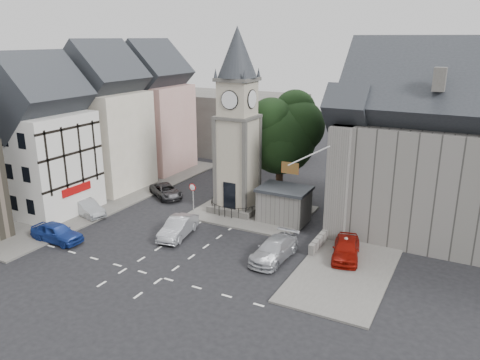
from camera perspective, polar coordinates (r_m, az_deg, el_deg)
The scene contains 23 objects.
ground at distance 36.94m, azimuth -6.18°, elevation -7.60°, with size 120.00×120.00×0.00m, color black.
pavement_west at distance 48.60m, azimuth -14.58°, elevation -1.84°, with size 6.00×30.00×0.14m, color #595651.
pavement_east at distance 39.47m, azimuth 15.38°, elevation -6.36°, with size 6.00×26.00×0.14m, color #595651.
central_island at distance 42.60m, azimuth 1.49°, elevation -3.95°, with size 10.00×8.00×0.16m, color #595651.
road_markings at distance 33.01m, azimuth -11.56°, elevation -11.02°, with size 20.00×8.00×0.01m, color silver.
clock_tower at distance 41.08m, azimuth -0.32°, elevation 6.93°, with size 4.86×4.86×16.25m.
stone_shelter at distance 40.40m, azimuth 5.40°, elevation -2.99°, with size 4.30×3.30×3.08m.
town_tree at distance 44.91m, azimuth 4.97°, elevation 6.25°, with size 7.20×7.20×10.80m.
warning_sign_post at distance 42.06m, azimuth -5.80°, elevation -1.50°, with size 0.70×0.19×2.85m.
terrace_pink at distance 56.37m, azimuth -10.56°, elevation 7.82°, with size 8.10×7.60×12.80m.
terrace_cream at distance 50.42m, azimuth -16.17°, elevation 6.37°, with size 8.10×7.60×12.80m.
terrace_tudor at distance 45.18m, azimuth -23.08°, elevation 3.98°, with size 8.10×7.60×12.00m.
backdrop_west at distance 64.76m, azimuth -1.40°, elevation 6.96°, with size 20.00×10.00×8.00m, color #4C4944.
east_building at distance 39.92m, azimuth 22.06°, elevation 2.64°, with size 14.40×11.40×12.60m.
east_boundary_wall at distance 41.72m, azimuth 12.28°, elevation -4.28°, with size 0.40×16.00×0.90m, color slate.
flagpole at distance 34.59m, azimuth 8.33°, elevation 2.91°, with size 3.68×0.10×2.74m.
car_west_blue at distance 39.32m, azimuth -21.42°, elevation -5.98°, with size 1.79×4.44×1.51m, color navy.
car_west_silver at distance 44.07m, azimuth -18.19°, elevation -3.23°, with size 1.51×4.32×1.42m, color gray.
car_west_grey at distance 47.16m, azimuth -9.00°, elevation -1.33°, with size 2.13×4.62×1.28m, color #272729.
car_island_silver at distance 37.87m, azimuth -7.54°, elevation -5.73°, with size 1.64×4.70×1.55m, color #9FA1A7.
car_island_east at distance 33.98m, azimuth 4.19°, elevation -8.45°, with size 2.07×5.10×1.48m, color #ABADB4.
car_east_red at distance 34.81m, azimuth 12.81°, elevation -8.13°, with size 1.85×4.59×1.56m, color maroon.
pedestrian at distance 35.01m, azimuth 12.71°, elevation -7.97°, with size 0.57×0.38×1.57m, color #A79D8A.
Camera 1 is at (18.98, -27.72, 15.34)m, focal length 35.00 mm.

